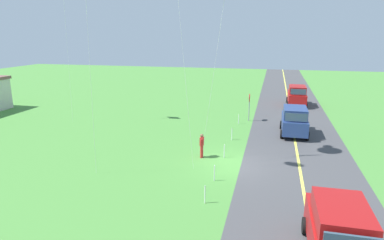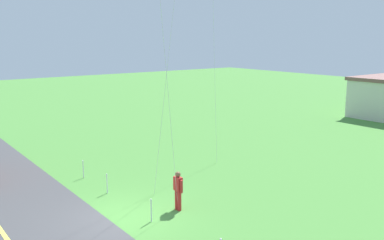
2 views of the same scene
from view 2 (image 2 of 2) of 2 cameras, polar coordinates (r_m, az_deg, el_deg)
name	(u,v)px [view 2 (image 2 of 2)]	position (r m, az deg, el deg)	size (l,w,h in m)	color
ground_plane	(123,219)	(16.81, -9.37, -13.08)	(120.00, 120.00, 0.10)	#478438
person_adult_near	(178,189)	(16.97, -1.91, -9.37)	(0.58, 0.22, 1.60)	red
fence_post_0	(83,169)	(21.48, -14.50, -6.46)	(0.05, 0.05, 0.90)	silver
fence_post_1	(107,184)	(19.20, -11.43, -8.43)	(0.05, 0.05, 0.90)	silver
fence_post_2	(151,210)	(16.16, -5.54, -12.08)	(0.05, 0.05, 0.90)	silver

